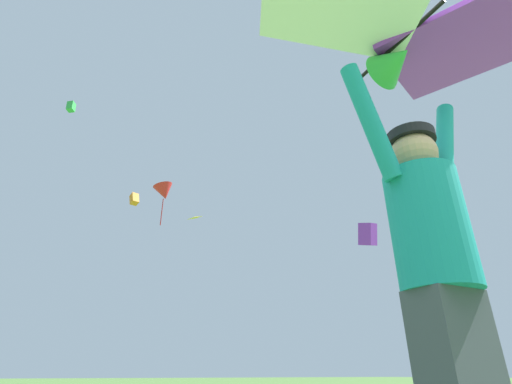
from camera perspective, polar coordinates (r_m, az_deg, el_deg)
kite_flyer_person at (r=1.88m, az=25.46°, el=-9.70°), size 0.81×0.34×1.92m
held_stunt_kite at (r=2.50m, az=20.93°, el=21.36°), size 1.94×1.03×0.41m
distant_kite_red_high_right at (r=16.47m, az=-13.63°, el=-0.02°), size 1.05×0.90×1.93m
distant_kite_purple_overhead_distant at (r=16.11m, az=16.41°, el=-6.10°), size 0.80×0.92×1.08m
distant_kite_orange_low_right at (r=39.22m, az=-17.80°, el=-1.02°), size 0.92×1.13×1.26m
distant_kite_yellow_mid_right at (r=27.59m, az=-9.22°, el=-3.76°), size 1.14×1.20×0.53m
distant_kite_green_mid_left at (r=31.72m, az=-26.01°, el=11.43°), size 0.67×0.70×0.80m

